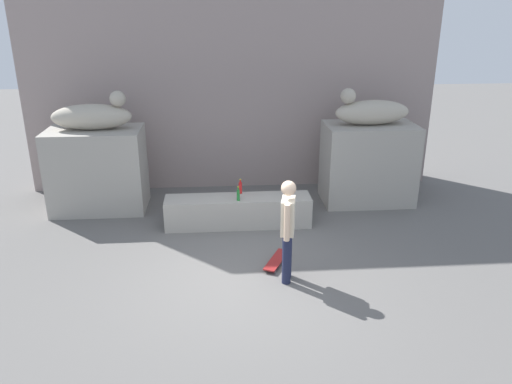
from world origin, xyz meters
name	(u,v)px	position (x,y,z in m)	size (l,w,h in m)	color
ground_plane	(244,276)	(0.00, 0.00, 0.00)	(40.00, 40.00, 0.00)	#605E5B
facade_wall	(231,51)	(0.00, 4.60, 3.14)	(9.38, 0.60, 6.28)	gray
pedestal_left	(98,170)	(-2.90, 3.11, 0.87)	(1.93, 1.16, 1.74)	#A39E93
pedestal_right	(368,164)	(2.90, 3.11, 0.87)	(1.93, 1.16, 1.74)	#A39E93
statue_reclining_left	(93,116)	(-2.86, 3.11, 2.02)	(1.61, 0.59, 0.78)	#B5AC99
statue_reclining_right	(371,111)	(2.86, 3.11, 2.02)	(1.64, 0.68, 0.78)	#B5AC99
ledge_block	(238,211)	(0.00, 2.01, 0.29)	(2.86, 0.61, 0.59)	#A39E93
skater	(288,227)	(0.67, -0.16, 0.92)	(0.27, 0.53, 1.67)	#1E233F
skateboard	(276,260)	(0.58, 0.37, 0.06)	(0.53, 0.81, 0.08)	maroon
bottle_red	(240,187)	(0.06, 2.23, 0.71)	(0.07, 0.07, 0.30)	red
bottle_green	(238,195)	(0.00, 1.84, 0.71)	(0.06, 0.06, 0.29)	#1E722D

